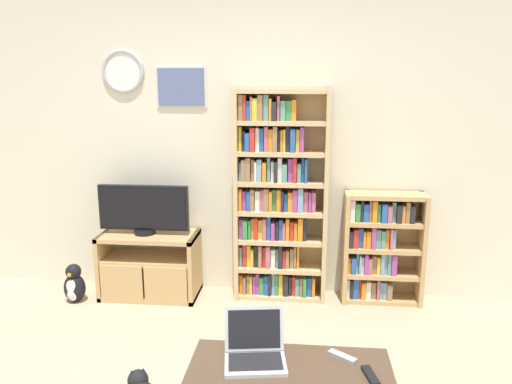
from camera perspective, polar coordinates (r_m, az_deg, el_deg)
wall_back at (r=4.30m, az=-1.29°, el=5.44°), size 6.77×0.09×2.60m
tv_stand at (r=4.46m, az=-12.07°, el=-8.15°), size 0.83×0.41×0.56m
television at (r=4.33m, az=-12.71°, el=-1.95°), size 0.77×0.18×0.42m
bookshelf_tall at (r=4.19m, az=2.41°, el=-0.77°), size 0.77×0.26×1.78m
bookshelf_short at (r=4.34m, az=13.83°, el=-6.09°), size 0.66×0.26×0.94m
coffee_table at (r=2.72m, az=3.88°, el=-20.24°), size 1.03×0.47×0.42m
laptop at (r=2.72m, az=-0.13°, el=-17.45°), size 0.35×0.32×0.25m
remote_near_laptop at (r=2.67m, az=12.95°, el=-19.78°), size 0.08×0.17×0.02m
remote_far_from_laptop at (r=2.79m, az=9.84°, el=-18.04°), size 0.15×0.13×0.02m
penguin_figurine at (r=4.56m, az=-20.07°, el=-9.94°), size 0.18×0.16×0.34m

